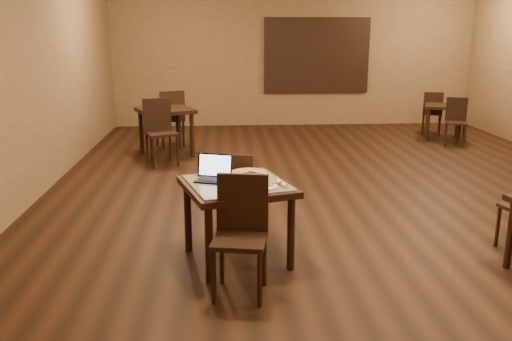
{
  "coord_description": "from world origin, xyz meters",
  "views": [
    {
      "loc": [
        -1.61,
        -7.16,
        2.13
      ],
      "look_at": [
        -1.31,
        -2.31,
        0.85
      ],
      "focal_mm": 38.0,
      "sensor_mm": 36.0,
      "label": 1
    }
  ],
  "objects": [
    {
      "name": "pizza_pan",
      "position": [
        -1.37,
        -2.15,
        0.77
      ],
      "size": [
        0.36,
        0.36,
        0.01
      ],
      "primitive_type": "cylinder",
      "color": "silver",
      "rests_on": "tiled_table"
    },
    {
      "name": "spatula",
      "position": [
        -1.35,
        -2.17,
        0.79
      ],
      "size": [
        0.25,
        0.24,
        0.01
      ],
      "primitive_type": "cube",
      "rotation": [
        0.0,
        0.0,
        0.82
      ],
      "color": "silver",
      "rests_on": "pizza_whole"
    },
    {
      "name": "napkin_roll",
      "position": [
        -1.09,
        -2.53,
        0.78
      ],
      "size": [
        0.1,
        0.18,
        0.04
      ],
      "rotation": [
        0.0,
        0.0,
        0.33
      ],
      "color": "white",
      "rests_on": "tiled_table"
    },
    {
      "name": "pizza_slice",
      "position": [
        -1.27,
        -2.57,
        0.79
      ],
      "size": [
        0.26,
        0.26,
        0.02
      ],
      "primitive_type": null,
      "rotation": [
        0.0,
        0.0,
        0.33
      ],
      "color": "beige",
      "rests_on": "plate"
    },
    {
      "name": "plate",
      "position": [
        -1.27,
        -2.57,
        0.77
      ],
      "size": [
        0.27,
        0.27,
        0.01
      ],
      "primitive_type": "cylinder",
      "color": "white",
      "rests_on": "tiled_table"
    },
    {
      "name": "other_table_b_chair_near",
      "position": [
        -2.62,
        1.48,
        0.59
      ],
      "size": [
        0.59,
        0.59,
        1.05
      ],
      "rotation": [
        0.0,
        0.0,
        0.39
      ],
      "color": "black",
      "rests_on": "ground"
    },
    {
      "name": "other_table_a_chair_far",
      "position": [
        2.72,
        3.68,
        0.5
      ],
      "size": [
        0.49,
        0.49,
        0.88
      ],
      "rotation": [
        0.0,
        0.0,
        2.8
      ],
      "color": "black",
      "rests_on": "ground"
    },
    {
      "name": "tiled_table",
      "position": [
        -1.49,
        -2.39,
        0.66
      ],
      "size": [
        1.15,
        1.15,
        0.76
      ],
      "rotation": [
        0.0,
        0.0,
        0.3
      ],
      "color": "black",
      "rests_on": "ground"
    },
    {
      "name": "wall_left",
      "position": [
        -4.0,
        0.0,
        1.5
      ],
      "size": [
        0.02,
        10.0,
        3.0
      ],
      "primitive_type": "cube",
      "color": "#8B6647",
      "rests_on": "ground"
    },
    {
      "name": "other_table_a_chair_near",
      "position": [
        2.77,
        2.65,
        0.5
      ],
      "size": [
        0.49,
        0.49,
        0.88
      ],
      "rotation": [
        0.0,
        0.0,
        -0.34
      ],
      "color": "black",
      "rests_on": "ground"
    },
    {
      "name": "pizza_whole",
      "position": [
        -1.37,
        -2.15,
        0.78
      ],
      "size": [
        0.36,
        0.36,
        0.03
      ],
      "color": "beige",
      "rests_on": "pizza_pan"
    },
    {
      "name": "wall_back",
      "position": [
        0.0,
        5.0,
        1.5
      ],
      "size": [
        8.0,
        0.02,
        3.0
      ],
      "primitive_type": "cube",
      "color": "#8B6647",
      "rests_on": "ground"
    },
    {
      "name": "other_table_b",
      "position": [
        -2.58,
        2.1,
        0.67
      ],
      "size": [
        1.13,
        1.13,
        0.81
      ],
      "rotation": [
        0.0,
        0.0,
        0.39
      ],
      "color": "black",
      "rests_on": "ground"
    },
    {
      "name": "laptop",
      "position": [
        -1.69,
        -2.29,
        0.82
      ],
      "size": [
        0.39,
        0.36,
        0.23
      ],
      "rotation": [
        0.0,
        0.0,
        -0.32
      ],
      "color": "black",
      "rests_on": "tiled_table"
    },
    {
      "name": "chair_main_near",
      "position": [
        -1.47,
        -3.01,
        0.55
      ],
      "size": [
        0.49,
        0.49,
        0.98
      ],
      "rotation": [
        0.0,
        0.0,
        -0.18
      ],
      "color": "black",
      "rests_on": "ground"
    },
    {
      "name": "other_table_b_chair_far",
      "position": [
        -2.55,
        2.72,
        0.59
      ],
      "size": [
        0.59,
        0.59,
        1.05
      ],
      "rotation": [
        0.0,
        0.0,
        3.53
      ],
      "color": "black",
      "rests_on": "ground"
    },
    {
      "name": "mural",
      "position": [
        0.5,
        4.96,
        1.55
      ],
      "size": [
        2.34,
        0.05,
        1.64
      ],
      "color": "#286995",
      "rests_on": "wall_back"
    },
    {
      "name": "other_table_a",
      "position": [
        2.74,
        3.16,
        0.57
      ],
      "size": [
        0.93,
        0.93,
        0.68
      ],
      "rotation": [
        0.0,
        0.0,
        -0.34
      ],
      "color": "black",
      "rests_on": "ground"
    },
    {
      "name": "chair_main_far",
      "position": [
        -1.5,
        -1.77,
        0.51
      ],
      "size": [
        0.42,
        0.42,
        0.9
      ],
      "rotation": [
        0.0,
        0.0,
        3.05
      ],
      "color": "black",
      "rests_on": "ground"
    },
    {
      "name": "ground",
      "position": [
        0.0,
        0.0,
        0.0
      ],
      "size": [
        10.0,
        10.0,
        0.0
      ],
      "primitive_type": "plane",
      "color": "black",
      "rests_on": "ground"
    }
  ]
}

